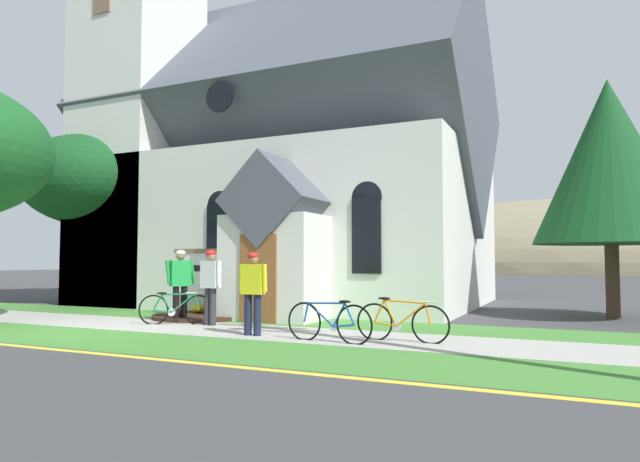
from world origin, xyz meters
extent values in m
plane|color=#3D3D3F|center=(0.00, 4.00, 0.00)|extent=(140.00, 140.00, 0.00)
cube|color=#A8A59E|center=(0.53, 1.42, 0.01)|extent=(32.00, 2.14, 0.01)
cube|color=#427F33|center=(0.53, -0.72, 0.00)|extent=(32.00, 2.14, 0.01)
cube|color=#427F33|center=(0.53, 3.47, 0.00)|extent=(24.00, 1.96, 0.01)
cube|color=yellow|center=(0.53, -1.94, 0.00)|extent=(28.00, 0.16, 0.01)
cube|color=silver|center=(0.53, 8.94, 2.42)|extent=(12.66, 8.97, 4.84)
cube|color=#4C515B|center=(0.53, 8.94, 6.70)|extent=(13.16, 9.13, 9.13)
cube|color=silver|center=(-4.12, 6.13, 6.22)|extent=(3.35, 3.35, 12.44)
cube|color=silver|center=(2.81, 3.65, 1.30)|extent=(2.40, 1.60, 2.60)
cube|color=#4C515B|center=(2.81, 3.65, 2.95)|extent=(2.40, 1.80, 2.40)
cube|color=brown|center=(2.81, 2.83, 1.05)|extent=(1.00, 0.06, 2.10)
cube|color=black|center=(0.53, 4.42, 2.10)|extent=(0.76, 0.06, 1.90)
cone|color=black|center=(0.53, 4.42, 3.05)|extent=(0.80, 0.06, 0.80)
cube|color=black|center=(4.96, 4.42, 2.10)|extent=(0.76, 0.06, 1.90)
cone|color=black|center=(4.96, 4.42, 3.05)|extent=(0.80, 0.06, 0.80)
cylinder|color=black|center=(0.53, 4.42, 6.14)|extent=(0.90, 0.06, 0.90)
cube|color=#7F6047|center=(0.07, 3.43, 0.31)|extent=(0.12, 0.12, 0.63)
cube|color=#7F6047|center=(1.76, 3.37, 0.31)|extent=(0.12, 0.12, 0.63)
cube|color=white|center=(0.91, 3.40, 1.15)|extent=(2.02, 0.15, 1.04)
cube|color=#7F6047|center=(0.91, 3.40, 1.72)|extent=(2.14, 0.20, 0.12)
cube|color=black|center=(0.91, 3.35, 1.27)|extent=(1.62, 0.07, 0.16)
cylinder|color=#382319|center=(0.91, 3.12, 0.05)|extent=(2.37, 2.37, 0.10)
ellipsoid|color=#CC338C|center=(1.75, 3.25, 0.22)|extent=(0.36, 0.36, 0.24)
ellipsoid|color=gold|center=(0.63, 3.42, 0.22)|extent=(0.36, 0.36, 0.24)
ellipsoid|color=red|center=(0.72, 2.50, 0.22)|extent=(0.36, 0.36, 0.24)
torus|color=black|center=(0.80, 1.53, 0.33)|extent=(0.66, 0.31, 0.70)
torus|color=black|center=(1.77, 1.94, 0.33)|extent=(0.66, 0.31, 0.70)
cylinder|color=#19723F|center=(1.44, 1.80, 0.50)|extent=(0.54, 0.25, 0.45)
cylinder|color=#19723F|center=(1.33, 1.76, 0.70)|extent=(0.73, 0.33, 0.05)
cylinder|color=#19723F|center=(1.08, 1.65, 0.49)|extent=(0.26, 0.13, 0.42)
cylinder|color=#19723F|center=(0.99, 1.61, 0.31)|extent=(0.40, 0.20, 0.09)
cylinder|color=#19723F|center=(0.89, 1.57, 0.51)|extent=(0.22, 0.12, 0.37)
cylinder|color=#19723F|center=(1.73, 1.92, 0.52)|extent=(0.12, 0.08, 0.38)
ellipsoid|color=black|center=(0.98, 1.61, 0.72)|extent=(0.25, 0.17, 0.05)
cylinder|color=silver|center=(1.69, 1.91, 0.73)|extent=(0.42, 0.20, 0.03)
cylinder|color=silver|center=(1.19, 1.70, 0.28)|extent=(0.17, 0.09, 0.18)
torus|color=black|center=(6.25, 1.31, 0.33)|extent=(0.70, 0.05, 0.70)
torus|color=black|center=(7.30, 1.29, 0.33)|extent=(0.70, 0.05, 0.70)
cylinder|color=orange|center=(6.94, 1.30, 0.50)|extent=(0.57, 0.05, 0.46)
cylinder|color=orange|center=(6.83, 1.30, 0.73)|extent=(0.78, 0.05, 0.07)
cylinder|color=orange|center=(6.55, 1.31, 0.51)|extent=(0.26, 0.04, 0.48)
cylinder|color=orange|center=(6.46, 1.31, 0.31)|extent=(0.43, 0.05, 0.09)
cylinder|color=orange|center=(6.34, 1.31, 0.54)|extent=(0.22, 0.04, 0.43)
cylinder|color=orange|center=(7.26, 1.29, 0.52)|extent=(0.12, 0.04, 0.39)
ellipsoid|color=black|center=(6.44, 1.31, 0.77)|extent=(0.24, 0.09, 0.05)
cylinder|color=silver|center=(7.22, 1.29, 0.73)|extent=(0.44, 0.04, 0.03)
cylinder|color=silver|center=(6.67, 1.30, 0.28)|extent=(0.18, 0.02, 0.18)
torus|color=black|center=(6.11, 0.64, 0.34)|extent=(0.72, 0.12, 0.72)
torus|color=black|center=(5.07, 0.76, 0.34)|extent=(0.72, 0.12, 0.72)
cylinder|color=#194CA5|center=(5.43, 0.72, 0.49)|extent=(0.56, 0.10, 0.42)
cylinder|color=#194CA5|center=(5.54, 0.70, 0.70)|extent=(0.77, 0.12, 0.06)
cylinder|color=#194CA5|center=(5.81, 0.67, 0.50)|extent=(0.26, 0.07, 0.44)
cylinder|color=#194CA5|center=(5.90, 0.66, 0.32)|extent=(0.42, 0.08, 0.09)
cylinder|color=#194CA5|center=(6.02, 0.65, 0.53)|extent=(0.22, 0.06, 0.39)
cylinder|color=#194CA5|center=(5.11, 0.75, 0.51)|extent=(0.12, 0.05, 0.35)
ellipsoid|color=black|center=(5.92, 0.66, 0.74)|extent=(0.25, 0.11, 0.05)
cylinder|color=silver|center=(5.16, 0.75, 0.71)|extent=(0.44, 0.08, 0.03)
cylinder|color=silver|center=(5.69, 0.69, 0.29)|extent=(0.18, 0.04, 0.18)
cylinder|color=#191E38|center=(3.99, 0.86, 0.41)|extent=(0.15, 0.15, 0.81)
cylinder|color=#191E38|center=(3.79, 0.85, 0.41)|extent=(0.15, 0.15, 0.81)
cube|color=yellow|center=(3.89, 0.86, 1.11)|extent=(0.47, 0.23, 0.59)
sphere|color=#936B51|center=(3.89, 0.86, 1.51)|extent=(0.21, 0.21, 0.21)
ellipsoid|color=red|center=(3.89, 0.86, 1.56)|extent=(0.23, 0.27, 0.15)
cylinder|color=yellow|center=(4.17, 0.83, 1.13)|extent=(0.09, 0.12, 0.54)
cylinder|color=yellow|center=(3.61, 0.88, 1.13)|extent=(0.09, 0.10, 0.53)
cylinder|color=#2D2D33|center=(2.18, 1.91, 0.42)|extent=(0.15, 0.15, 0.85)
cylinder|color=#2D2D33|center=(2.02, 1.94, 0.42)|extent=(0.15, 0.15, 0.85)
cube|color=silver|center=(2.10, 1.93, 1.16)|extent=(0.50, 0.28, 0.62)
sphere|color=#936B51|center=(2.10, 1.93, 1.58)|extent=(0.22, 0.22, 0.22)
ellipsoid|color=red|center=(2.10, 1.93, 1.64)|extent=(0.27, 0.31, 0.15)
cylinder|color=silver|center=(2.38, 1.84, 1.19)|extent=(0.09, 0.10, 0.56)
cylinder|color=silver|center=(1.83, 2.02, 1.19)|extent=(0.09, 0.20, 0.56)
cylinder|color=black|center=(1.06, 2.31, 0.43)|extent=(0.15, 0.15, 0.85)
cylinder|color=black|center=(0.96, 2.13, 0.43)|extent=(0.15, 0.15, 0.85)
cube|color=green|center=(1.01, 2.22, 1.17)|extent=(0.41, 0.52, 0.62)
sphere|color=#936B51|center=(1.01, 2.22, 1.59)|extent=(0.22, 0.22, 0.22)
ellipsoid|color=silver|center=(1.01, 2.22, 1.65)|extent=(0.35, 0.34, 0.15)
cylinder|color=green|center=(1.18, 2.45, 1.20)|extent=(0.09, 0.23, 0.57)
cylinder|color=green|center=(0.83, 1.99, 1.20)|extent=(0.09, 0.19, 0.57)
cylinder|color=#3D2D1E|center=(10.49, 7.36, 0.95)|extent=(0.33, 0.33, 1.90)
cone|color=#14471E|center=(10.49, 7.36, 4.02)|extent=(3.80, 3.80, 4.26)
cylinder|color=#4C3823|center=(-5.51, 5.50, 1.26)|extent=(0.27, 0.27, 2.51)
ellipsoid|color=#14471E|center=(-5.51, 5.50, 4.24)|extent=(4.88, 4.88, 3.14)
ellipsoid|color=#847A5B|center=(13.07, 71.39, 0.00)|extent=(96.48, 40.17, 19.43)
camera|label=1|loc=(9.66, -8.44, 1.46)|focal=31.00mm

